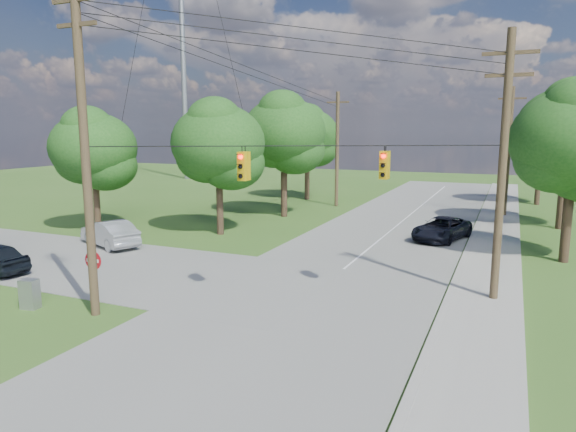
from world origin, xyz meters
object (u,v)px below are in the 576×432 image
at_px(do_not_enter_sign, 93,266).
at_px(car_cross_silver, 110,233).
at_px(pole_ne, 503,164).
at_px(pole_sw, 85,146).
at_px(pole_north_w, 337,148).
at_px(control_cabinet, 30,294).
at_px(car_main_north, 442,229).
at_px(pole_north_e, 509,151).

bearing_deg(do_not_enter_sign, car_cross_silver, 127.24).
relative_size(pole_ne, car_cross_silver, 2.23).
xyz_separation_m(pole_sw, pole_ne, (13.50, 7.60, -0.76)).
bearing_deg(pole_north_w, control_cabinet, -94.51).
xyz_separation_m(pole_sw, do_not_enter_sign, (-0.55, 0.60, -4.58)).
relative_size(pole_sw, car_main_north, 2.42).
relative_size(pole_north_e, control_cabinet, 8.69).
distance_m(pole_north_w, car_main_north, 15.86).
relative_size(pole_sw, pole_north_w, 1.20).
distance_m(pole_ne, pole_north_e, 22.00).
xyz_separation_m(pole_ne, pole_north_w, (-13.90, 22.00, -0.34)).
bearing_deg(control_cabinet, car_main_north, 45.40).
height_order(pole_sw, control_cabinet, pole_sw).
bearing_deg(car_cross_silver, pole_north_e, 157.61).
relative_size(pole_ne, do_not_enter_sign, 4.68).
relative_size(pole_sw, pole_north_e, 1.20).
xyz_separation_m(pole_north_e, car_main_north, (-3.40, -11.04, -4.41)).
relative_size(pole_sw, car_cross_silver, 2.55).
xyz_separation_m(pole_ne, do_not_enter_sign, (-14.05, -7.00, -3.82)).
height_order(control_cabinet, do_not_enter_sign, do_not_enter_sign).
height_order(pole_ne, do_not_enter_sign, pole_ne).
relative_size(pole_north_e, pole_north_w, 1.00).
bearing_deg(control_cabinet, do_not_enter_sign, 15.68).
bearing_deg(pole_ne, pole_north_e, 90.00).
bearing_deg(pole_sw, do_not_enter_sign, 132.82).
xyz_separation_m(pole_north_w, control_cabinet, (-2.37, -30.10, -4.55)).
height_order(pole_north_e, pole_north_w, same).
bearing_deg(pole_ne, do_not_enter_sign, -153.52).
distance_m(pole_north_e, car_main_north, 12.36).
bearing_deg(do_not_enter_sign, pole_sw, -49.64).
relative_size(pole_north_w, car_main_north, 2.01).
xyz_separation_m(pole_ne, control_cabinet, (-16.27, -8.10, -4.89)).
xyz_separation_m(pole_north_w, car_main_north, (10.50, -11.04, -4.41)).
height_order(pole_sw, car_main_north, pole_sw).
relative_size(pole_north_e, do_not_enter_sign, 4.46).
distance_m(pole_north_w, do_not_enter_sign, 29.21).
height_order(car_main_north, do_not_enter_sign, do_not_enter_sign).
bearing_deg(car_main_north, pole_sw, -102.94).
bearing_deg(pole_north_e, pole_ne, -90.00).
distance_m(pole_sw, pole_north_e, 32.55).
bearing_deg(pole_north_e, car_cross_silver, -135.34).
bearing_deg(pole_sw, car_cross_silver, 129.92).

